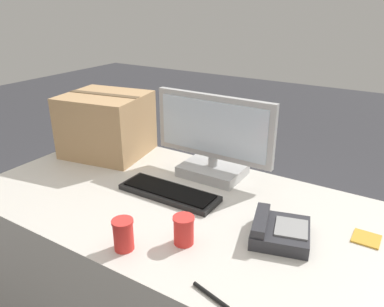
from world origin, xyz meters
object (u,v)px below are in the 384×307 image
Objects in this scene: desk_phone at (278,231)px; paper_cup_right at (184,230)px; pen_marker at (211,295)px; cardboard_box at (107,124)px; monitor at (213,143)px; paper_cup_left at (123,234)px; keyboard at (169,192)px; sticky_note_pad at (366,239)px.

paper_cup_right is (-0.26, -0.19, 0.02)m from desk_phone.
pen_marker is (0.20, -0.17, -0.05)m from paper_cup_right.
cardboard_box reaches higher than desk_phone.
paper_cup_left is (0.02, -0.64, -0.11)m from monitor.
desk_phone is 2.38× the size of paper_cup_right.
keyboard is 0.95× the size of cardboard_box.
desk_phone is at bearing -6.16° from keyboard.
cardboard_box is at bearing 175.20° from sticky_note_pad.
sticky_note_pad is at bearing -4.80° from cardboard_box.
sticky_note_pad is at bearing 7.55° from keyboard.
keyboard is 0.77m from sticky_note_pad.
monitor is 1.32× the size of keyboard.
keyboard is at bearing 158.75° from desk_phone.
sticky_note_pad is (0.32, 0.52, -0.00)m from pen_marker.
paper_cup_left reaches higher than paper_cup_right.
monitor is 2.38× the size of desk_phone.
cardboard_box is 1.18m from pen_marker.
pen_marker is (-0.06, -0.36, -0.02)m from desk_phone.
desk_phone is at bearing -149.31° from sticky_note_pad.
paper_cup_left is at bearing -77.73° from keyboard.
keyboard is 0.61m from cardboard_box.
paper_cup_right is at bearing 40.90° from paper_cup_left.
monitor is 0.65m from paper_cup_left.
keyboard is 3.98× the size of paper_cup_left.
pen_marker is (0.98, -0.63, -0.15)m from cardboard_box.
monitor is at bearing -46.92° from pen_marker.
desk_phone is at bearing 38.25° from paper_cup_left.
pen_marker is at bearing -115.03° from desk_phone.
monitor is 0.31m from keyboard.
keyboard is 0.50m from desk_phone.
paper_cup_right is 0.22× the size of cardboard_box.
cardboard_box is at bearing 136.90° from paper_cup_left.
desk_phone is 0.33m from paper_cup_right.
desk_phone reaches higher than keyboard.
paper_cup_right is 1.14× the size of sticky_note_pad.
paper_cup_left is at bearing -87.93° from monitor.
paper_cup_right is (0.23, -0.25, 0.04)m from keyboard.
sticky_note_pad is at bearing -107.62° from pen_marker.
monitor reaches higher than paper_cup_right.
monitor is 0.79m from pen_marker.
monitor is at bearing 166.95° from sticky_note_pad.
monitor reaches higher than desk_phone.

